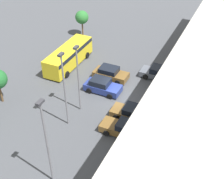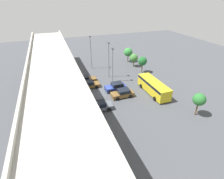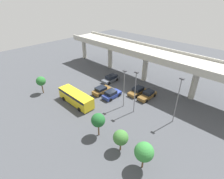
{
  "view_description": "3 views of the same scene",
  "coord_description": "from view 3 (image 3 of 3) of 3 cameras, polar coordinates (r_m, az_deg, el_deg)",
  "views": [
    {
      "loc": [
        26.92,
        11.77,
        22.01
      ],
      "look_at": [
        0.38,
        -0.35,
        1.03
      ],
      "focal_mm": 50.0,
      "sensor_mm": 36.0,
      "label": 1
    },
    {
      "loc": [
        -30.01,
        9.83,
        18.0
      ],
      "look_at": [
        -1.93,
        -0.31,
        1.38
      ],
      "focal_mm": 28.0,
      "sensor_mm": 36.0,
      "label": 2
    },
    {
      "loc": [
        22.53,
        -24.91,
        20.39
      ],
      "look_at": [
        -1.54,
        -0.25,
        0.74
      ],
      "focal_mm": 28.0,
      "sensor_mm": 36.0,
      "label": 3
    }
  ],
  "objects": [
    {
      "name": "ground_plane",
      "position": [
        39.29,
        1.86,
        -1.58
      ],
      "size": [
        106.05,
        106.05,
        0.0
      ],
      "primitive_type": "plane",
      "color": "#424449"
    },
    {
      "name": "highway_overpass",
      "position": [
        43.76,
        11.16,
        11.1
      ],
      "size": [
        50.79,
        7.52,
        8.37
      ],
      "color": "#ADAAA0",
      "rests_on": "ground_plane"
    },
    {
      "name": "parked_car_0",
      "position": [
        44.64,
        -0.41,
        3.6
      ],
      "size": [
        2.19,
        4.72,
        1.56
      ],
      "rotation": [
        0.0,
        0.0,
        -1.57
      ],
      "color": "#515660",
      "rests_on": "ground_plane"
    },
    {
      "name": "parked_car_1",
      "position": [
        39.47,
        -3.45,
        -0.21
      ],
      "size": [
        2.19,
        4.37,
        1.57
      ],
      "rotation": [
        0.0,
        0.0,
        1.57
      ],
      "color": "brown",
      "rests_on": "ground_plane"
    },
    {
      "name": "parked_car_2",
      "position": [
        37.8,
        -0.13,
        -1.56
      ],
      "size": [
        2.2,
        4.36,
        1.67
      ],
      "rotation": [
        0.0,
        0.0,
        1.57
      ],
      "color": "navy",
      "rests_on": "ground_plane"
    },
    {
      "name": "parked_car_3",
      "position": [
        39.56,
        8.25,
        -0.47
      ],
      "size": [
        2.17,
        4.53,
        1.5
      ],
      "rotation": [
        0.0,
        0.0,
        -1.57
      ],
      "color": "brown",
      "rests_on": "ground_plane"
    },
    {
      "name": "parked_car_4",
      "position": [
        38.46,
        11.52,
        -1.74
      ],
      "size": [
        2.09,
        4.84,
        1.56
      ],
      "rotation": [
        0.0,
        0.0,
        -1.57
      ],
      "color": "brown",
      "rests_on": "ground_plane"
    },
    {
      "name": "shuttle_bus",
      "position": [
        36.22,
        -11.73,
        -2.41
      ],
      "size": [
        8.75,
        2.82,
        2.53
      ],
      "rotation": [
        0.0,
        0.0,
        3.14
      ],
      "color": "gold",
      "rests_on": "ground_plane"
    },
    {
      "name": "lamp_post_near_aisle",
      "position": [
        33.09,
        3.97,
        1.09
      ],
      "size": [
        0.7,
        0.35,
        7.81
      ],
      "color": "slate",
      "rests_on": "ground_plane"
    },
    {
      "name": "lamp_post_mid_lot",
      "position": [
        30.68,
        20.66,
        -2.56
      ],
      "size": [
        0.7,
        0.35,
        8.59
      ],
      "color": "slate",
      "rests_on": "ground_plane"
    },
    {
      "name": "lamp_post_by_overpass",
      "position": [
        31.54,
        7.58,
        -0.06
      ],
      "size": [
        0.7,
        0.35,
        8.36
      ],
      "color": "slate",
      "rests_on": "ground_plane"
    },
    {
      "name": "tree_front_left",
      "position": [
        41.43,
        -22.2,
        2.53
      ],
      "size": [
        2.05,
        2.05,
        4.05
      ],
      "color": "brown",
      "rests_on": "ground_plane"
    },
    {
      "name": "tree_front_centre",
      "position": [
        27.29,
        -4.54,
        -9.98
      ],
      "size": [
        2.2,
        2.2,
        4.13
      ],
      "color": "brown",
      "rests_on": "ground_plane"
    },
    {
      "name": "tree_front_right",
      "position": [
        25.38,
        2.85,
        -15.42
      ],
      "size": [
        2.2,
        2.2,
        3.54
      ],
      "color": "brown",
      "rests_on": "ground_plane"
    },
    {
      "name": "tree_front_far_right",
      "position": [
        23.42,
        10.43,
        -19.42
      ],
      "size": [
        2.51,
        2.51,
        4.13
      ],
      "color": "brown",
      "rests_on": "ground_plane"
    }
  ]
}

